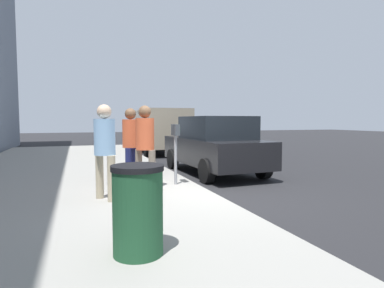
# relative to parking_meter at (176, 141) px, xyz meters

# --- Properties ---
(ground_plane) EXTENTS (80.00, 80.00, 0.00)m
(ground_plane) POSITION_rel_parking_meter_xyz_m (-0.94, -0.49, -1.17)
(ground_plane) COLOR #232326
(ground_plane) RESTS_ON ground
(sidewalk_slab) EXTENTS (28.00, 6.00, 0.15)m
(sidewalk_slab) POSITION_rel_parking_meter_xyz_m (-0.94, 2.51, -1.09)
(sidewalk_slab) COLOR gray
(sidewalk_slab) RESTS_ON ground_plane
(parking_meter) EXTENTS (0.36, 0.12, 1.41)m
(parking_meter) POSITION_rel_parking_meter_xyz_m (0.00, 0.00, 0.00)
(parking_meter) COLOR gray
(parking_meter) RESTS_ON sidewalk_slab
(pedestrian_at_meter) EXTENTS (0.48, 0.40, 1.82)m
(pedestrian_at_meter) POSITION_rel_parking_meter_xyz_m (-0.27, 0.77, 0.07)
(pedestrian_at_meter) COLOR #726656
(pedestrian_at_meter) RESTS_ON sidewalk_slab
(pedestrian_bystander) EXTENTS (0.49, 0.39, 1.80)m
(pedestrian_bystander) POSITION_rel_parking_meter_xyz_m (-0.99, 1.68, 0.05)
(pedestrian_bystander) COLOR tan
(pedestrian_bystander) RESTS_ON sidewalk_slab
(parking_officer) EXTENTS (0.50, 0.39, 1.79)m
(parking_officer) POSITION_rel_parking_meter_xyz_m (0.59, 0.95, 0.04)
(parking_officer) COLOR #191E4C
(parking_officer) RESTS_ON sidewalk_slab
(parked_sedan_near) EXTENTS (4.46, 2.09, 1.77)m
(parked_sedan_near) POSITION_rel_parking_meter_xyz_m (1.98, -1.84, -0.27)
(parked_sedan_near) COLOR black
(parked_sedan_near) RESTS_ON ground_plane
(parked_van_far) EXTENTS (5.27, 2.27, 2.18)m
(parked_van_far) POSITION_rel_parking_meter_xyz_m (8.89, -1.84, 0.09)
(parked_van_far) COLOR gray
(parked_van_far) RESTS_ON ground_plane
(trash_bin) EXTENTS (0.59, 0.59, 1.01)m
(trash_bin) POSITION_rel_parking_meter_xyz_m (-3.71, 1.55, -0.51)
(trash_bin) COLOR #1E4C2D
(trash_bin) RESTS_ON sidewalk_slab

